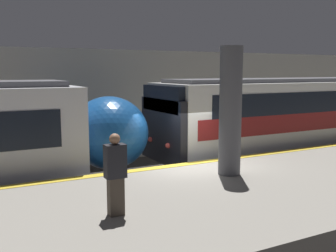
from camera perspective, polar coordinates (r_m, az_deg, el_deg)
The scene contains 5 objects.
ground_plane at distance 11.85m, azimuth 2.84°, elevation -10.61°, with size 120.00×120.00×0.00m, color #282623.
platform at distance 9.59m, azimuth 11.27°, elevation -11.80°, with size 40.00×5.38×1.13m.
station_rear_barrier at distance 16.77m, azimuth -7.69°, elevation 2.98°, with size 50.00×0.15×4.66m.
support_pillar_near at distance 10.13m, azimuth 9.04°, elevation 2.13°, with size 0.57×0.57×3.28m.
person_waiting at distance 7.33m, azimuth -7.65°, elevation -6.76°, with size 0.38×0.24×1.54m.
Camera 1 is at (-5.75, -9.65, 3.79)m, focal length 42.00 mm.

